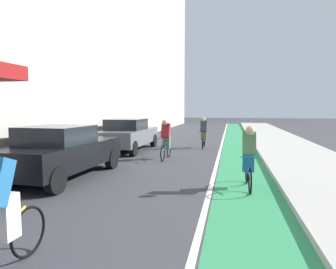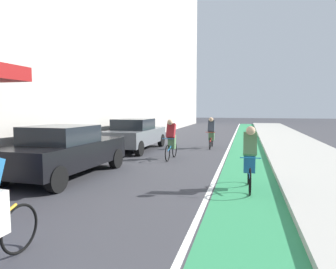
{
  "view_description": "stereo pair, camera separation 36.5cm",
  "coord_description": "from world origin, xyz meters",
  "px_view_note": "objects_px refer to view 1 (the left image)",
  "views": [
    {
      "loc": [
        2.33,
        1.93,
        2.04
      ],
      "look_at": [
        0.79,
        9.23,
        1.38
      ],
      "focal_mm": 31.8,
      "sensor_mm": 36.0,
      "label": 1
    },
    {
      "loc": [
        2.69,
        2.01,
        2.04
      ],
      "look_at": [
        0.79,
        9.23,
        1.38
      ],
      "focal_mm": 31.8,
      "sensor_mm": 36.0,
      "label": 2
    }
  ],
  "objects_px": {
    "parked_sedan_gray": "(128,134)",
    "cyclist_far": "(204,132)",
    "cyclist_trailing": "(166,138)",
    "parked_sedan_black": "(61,151)",
    "cyclist_mid": "(249,157)"
  },
  "relations": [
    {
      "from": "parked_sedan_gray",
      "to": "cyclist_mid",
      "type": "relative_size",
      "value": 2.6
    },
    {
      "from": "cyclist_trailing",
      "to": "parked_sedan_gray",
      "type": "bearing_deg",
      "value": 138.98
    },
    {
      "from": "cyclist_trailing",
      "to": "cyclist_far",
      "type": "bearing_deg",
      "value": 72.52
    },
    {
      "from": "parked_sedan_black",
      "to": "cyclist_trailing",
      "type": "distance_m",
      "value": 4.42
    },
    {
      "from": "parked_sedan_gray",
      "to": "cyclist_mid",
      "type": "bearing_deg",
      "value": -47.78
    },
    {
      "from": "cyclist_trailing",
      "to": "cyclist_far",
      "type": "height_order",
      "value": "cyclist_trailing"
    },
    {
      "from": "cyclist_mid",
      "to": "cyclist_trailing",
      "type": "relative_size",
      "value": 1.01
    },
    {
      "from": "cyclist_far",
      "to": "cyclist_mid",
      "type": "bearing_deg",
      "value": -76.48
    },
    {
      "from": "parked_sedan_black",
      "to": "cyclist_mid",
      "type": "relative_size",
      "value": 2.52
    },
    {
      "from": "parked_sedan_black",
      "to": "cyclist_far",
      "type": "bearing_deg",
      "value": 64.95
    },
    {
      "from": "cyclist_far",
      "to": "parked_sedan_gray",
      "type": "bearing_deg",
      "value": -154.18
    },
    {
      "from": "parked_sedan_gray",
      "to": "cyclist_far",
      "type": "height_order",
      "value": "cyclist_far"
    },
    {
      "from": "parked_sedan_gray",
      "to": "parked_sedan_black",
      "type": "bearing_deg",
      "value": -90.02
    },
    {
      "from": "parked_sedan_gray",
      "to": "cyclist_trailing",
      "type": "relative_size",
      "value": 2.62
    },
    {
      "from": "cyclist_mid",
      "to": "cyclist_trailing",
      "type": "xyz_separation_m",
      "value": [
        -2.98,
        3.82,
        0.04
      ]
    }
  ]
}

